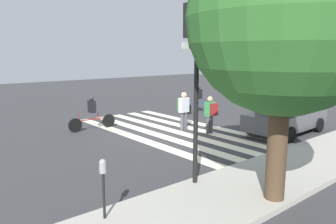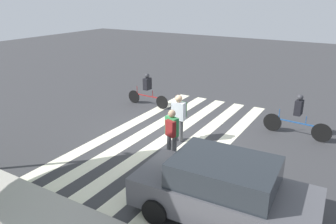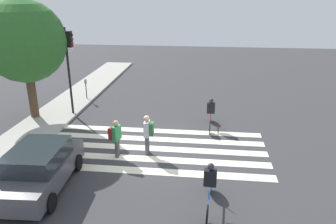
{
  "view_description": "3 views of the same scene",
  "coord_description": "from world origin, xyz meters",
  "px_view_note": "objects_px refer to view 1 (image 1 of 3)",
  "views": [
    {
      "loc": [
        9.47,
        11.11,
        3.5
      ],
      "look_at": [
        0.25,
        -0.02,
        0.9
      ],
      "focal_mm": 35.0,
      "sensor_mm": 36.0,
      "label": 1
    },
    {
      "loc": [
        -5.81,
        9.81,
        5.09
      ],
      "look_at": [
        0.15,
        -0.13,
        0.9
      ],
      "focal_mm": 35.0,
      "sensor_mm": 36.0,
      "label": 2
    },
    {
      "loc": [
        -13.1,
        -2.14,
        6.59
      ],
      "look_at": [
        0.89,
        -0.53,
        1.45
      ],
      "focal_mm": 35.0,
      "sensor_mm": 36.0,
      "label": 3
    }
  ],
  "objects_px": {
    "traffic_light": "(193,56)",
    "pedestrian_child_with_backpack": "(211,112)",
    "parking_meter": "(103,176)",
    "pedestrian_adult_tall_backpack": "(183,108)",
    "cyclist_mid_street": "(92,111)",
    "street_tree": "(285,18)",
    "car_parked_far_curb": "(286,116)",
    "cyclist_near_curb": "(198,99)"
  },
  "relations": [
    {
      "from": "cyclist_mid_street",
      "to": "cyclist_near_curb",
      "type": "distance_m",
      "value": 6.81
    },
    {
      "from": "traffic_light",
      "to": "street_tree",
      "type": "xyz_separation_m",
      "value": [
        -0.76,
        2.0,
        0.8
      ]
    },
    {
      "from": "cyclist_mid_street",
      "to": "street_tree",
      "type": "bearing_deg",
      "value": 90.53
    },
    {
      "from": "pedestrian_adult_tall_backpack",
      "to": "cyclist_mid_street",
      "type": "distance_m",
      "value": 4.2
    },
    {
      "from": "parking_meter",
      "to": "street_tree",
      "type": "xyz_separation_m",
      "value": [
        -3.54,
        1.7,
        3.18
      ]
    },
    {
      "from": "street_tree",
      "to": "parking_meter",
      "type": "bearing_deg",
      "value": -25.6
    },
    {
      "from": "traffic_light",
      "to": "car_parked_far_curb",
      "type": "bearing_deg",
      "value": -167.58
    },
    {
      "from": "parking_meter",
      "to": "pedestrian_child_with_backpack",
      "type": "distance_m",
      "value": 8.42
    },
    {
      "from": "pedestrian_adult_tall_backpack",
      "to": "parking_meter",
      "type": "bearing_deg",
      "value": 36.11
    },
    {
      "from": "street_tree",
      "to": "car_parked_far_curb",
      "type": "bearing_deg",
      "value": -151.0
    },
    {
      "from": "cyclist_mid_street",
      "to": "cyclist_near_curb",
      "type": "bearing_deg",
      "value": -178.79
    },
    {
      "from": "parking_meter",
      "to": "street_tree",
      "type": "height_order",
      "value": "street_tree"
    },
    {
      "from": "pedestrian_child_with_backpack",
      "to": "pedestrian_adult_tall_backpack",
      "type": "bearing_deg",
      "value": 127.48
    },
    {
      "from": "parking_meter",
      "to": "pedestrian_adult_tall_backpack",
      "type": "bearing_deg",
      "value": -142.96
    },
    {
      "from": "pedestrian_adult_tall_backpack",
      "to": "car_parked_far_curb",
      "type": "xyz_separation_m",
      "value": [
        -3.06,
        3.36,
        -0.24
      ]
    },
    {
      "from": "cyclist_near_curb",
      "to": "traffic_light",
      "type": "bearing_deg",
      "value": 48.36
    },
    {
      "from": "car_parked_far_curb",
      "to": "pedestrian_child_with_backpack",
      "type": "bearing_deg",
      "value": -41.01
    },
    {
      "from": "street_tree",
      "to": "pedestrian_adult_tall_backpack",
      "type": "height_order",
      "value": "street_tree"
    },
    {
      "from": "traffic_light",
      "to": "pedestrian_adult_tall_backpack",
      "type": "distance_m",
      "value": 6.93
    },
    {
      "from": "traffic_light",
      "to": "street_tree",
      "type": "distance_m",
      "value": 2.29
    },
    {
      "from": "parking_meter",
      "to": "street_tree",
      "type": "distance_m",
      "value": 5.05
    },
    {
      "from": "street_tree",
      "to": "cyclist_near_curb",
      "type": "xyz_separation_m",
      "value": [
        -7.03,
        -9.58,
        -3.36
      ]
    },
    {
      "from": "pedestrian_child_with_backpack",
      "to": "cyclist_near_curb",
      "type": "height_order",
      "value": "pedestrian_child_with_backpack"
    },
    {
      "from": "street_tree",
      "to": "cyclist_near_curb",
      "type": "bearing_deg",
      "value": -126.29
    },
    {
      "from": "street_tree",
      "to": "pedestrian_adult_tall_backpack",
      "type": "bearing_deg",
      "value": -116.3
    },
    {
      "from": "street_tree",
      "to": "cyclist_near_curb",
      "type": "height_order",
      "value": "street_tree"
    },
    {
      "from": "traffic_light",
      "to": "pedestrian_adult_tall_backpack",
      "type": "xyz_separation_m",
      "value": [
        -4.2,
        -4.96,
        -2.4
      ]
    },
    {
      "from": "cyclist_near_curb",
      "to": "car_parked_far_curb",
      "type": "relative_size",
      "value": 0.58
    },
    {
      "from": "parking_meter",
      "to": "pedestrian_adult_tall_backpack",
      "type": "distance_m",
      "value": 8.74
    },
    {
      "from": "cyclist_near_curb",
      "to": "pedestrian_child_with_backpack",
      "type": "bearing_deg",
      "value": 55.32
    },
    {
      "from": "pedestrian_adult_tall_backpack",
      "to": "pedestrian_child_with_backpack",
      "type": "xyz_separation_m",
      "value": [
        -0.44,
        1.29,
        -0.06
      ]
    },
    {
      "from": "traffic_light",
      "to": "parking_meter",
      "type": "relative_size",
      "value": 3.47
    },
    {
      "from": "pedestrian_child_with_backpack",
      "to": "car_parked_far_curb",
      "type": "height_order",
      "value": "pedestrian_child_with_backpack"
    },
    {
      "from": "pedestrian_adult_tall_backpack",
      "to": "cyclist_near_curb",
      "type": "distance_m",
      "value": 4.45
    },
    {
      "from": "traffic_light",
      "to": "cyclist_mid_street",
      "type": "relative_size",
      "value": 2.13
    },
    {
      "from": "traffic_light",
      "to": "pedestrian_child_with_backpack",
      "type": "bearing_deg",
      "value": -141.71
    },
    {
      "from": "cyclist_near_curb",
      "to": "street_tree",
      "type": "bearing_deg",
      "value": 57.89
    },
    {
      "from": "pedestrian_adult_tall_backpack",
      "to": "cyclist_mid_street",
      "type": "relative_size",
      "value": 0.76
    },
    {
      "from": "street_tree",
      "to": "pedestrian_adult_tall_backpack",
      "type": "relative_size",
      "value": 3.63
    },
    {
      "from": "pedestrian_adult_tall_backpack",
      "to": "pedestrian_child_with_backpack",
      "type": "bearing_deg",
      "value": 108.06
    },
    {
      "from": "parking_meter",
      "to": "pedestrian_child_with_backpack",
      "type": "xyz_separation_m",
      "value": [
        -7.42,
        -3.98,
        -0.09
      ]
    },
    {
      "from": "traffic_light",
      "to": "pedestrian_child_with_backpack",
      "type": "relative_size",
      "value": 2.97
    }
  ]
}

